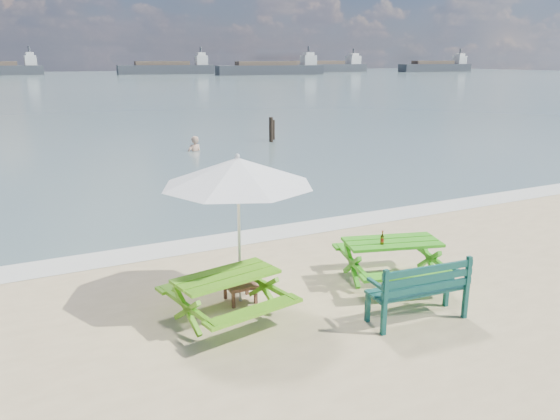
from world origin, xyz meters
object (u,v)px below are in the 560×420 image
picnic_table_right (391,263)px  side_table (240,292)px  patio_umbrella (238,172)px  swimmer (195,157)px  beer_bottle (382,240)px  park_bench (417,301)px  picnic_table_left (227,298)px

picnic_table_right → side_table: size_ratio=4.47×
patio_umbrella → swimmer: (3.86, 14.09, -2.31)m
side_table → beer_bottle: 2.43m
patio_umbrella → beer_bottle: 2.65m
picnic_table_right → patio_umbrella: (-2.54, 0.46, 1.70)m
park_bench → picnic_table_left: bearing=153.7°
picnic_table_right → park_bench: park_bench is taller
picnic_table_right → picnic_table_left: bearing=-179.2°
picnic_table_left → side_table: bearing=50.8°
swimmer → picnic_table_right: bearing=-95.2°
picnic_table_right → patio_umbrella: bearing=169.7°
park_bench → side_table: size_ratio=3.23×
picnic_table_right → beer_bottle: (-0.26, -0.07, 0.46)m
park_bench → side_table: (-2.03, 1.72, -0.12)m
picnic_table_left → patio_umbrella: size_ratio=0.80×
side_table → swimmer: swimmer is taller
beer_bottle → swimmer: (1.59, 14.63, -1.07)m
side_table → picnic_table_right: bearing=-10.3°
swimmer → picnic_table_left: bearing=-106.3°
side_table → swimmer: size_ratio=0.27×
picnic_table_left → picnic_table_right: picnic_table_right is taller
patio_umbrella → swimmer: patio_umbrella is taller
picnic_table_left → patio_umbrella: 1.84m
park_bench → swimmer: size_ratio=0.88×
side_table → patio_umbrella: 1.90m
picnic_table_left → picnic_table_right: (2.96, 0.04, 0.02)m
patio_umbrella → picnic_table_left: bearing=-129.2°
side_table → swimmer: (3.86, 14.09, -0.41)m
patio_umbrella → beer_bottle: size_ratio=10.29×
side_table → picnic_table_left: bearing=-129.2°
picnic_table_left → beer_bottle: size_ratio=8.24×
beer_bottle → swimmer: beer_bottle is taller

